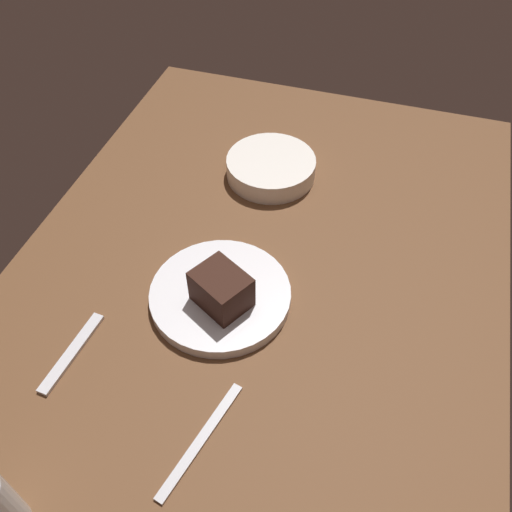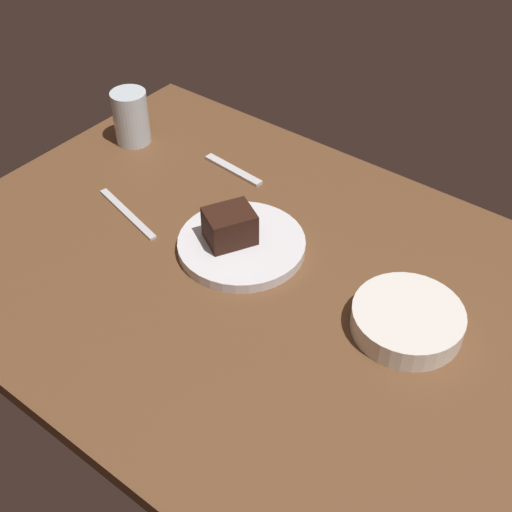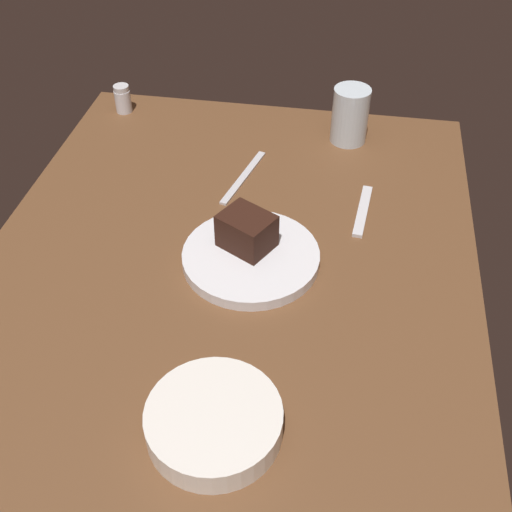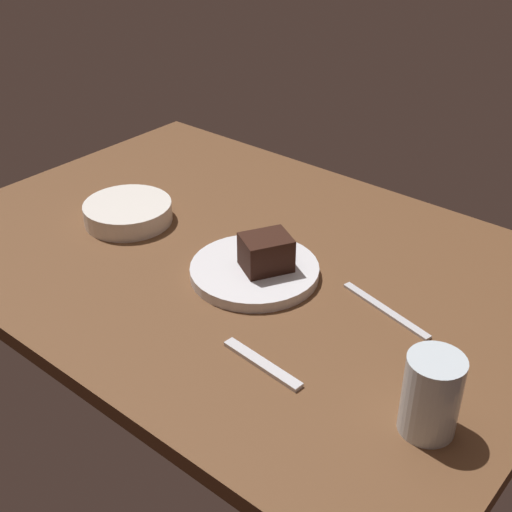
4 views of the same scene
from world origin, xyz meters
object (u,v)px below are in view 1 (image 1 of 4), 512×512
chocolate_cake_slice (221,289)px  butter_knife (201,440)px  side_bowl (271,167)px  dessert_spoon (72,352)px  dessert_plate (220,295)px

chocolate_cake_slice → butter_knife: 22.92cm
chocolate_cake_slice → side_bowl: chocolate_cake_slice is taller
dessert_spoon → butter_knife: bearing=-101.4°
dessert_spoon → butter_knife: (-7.04, -23.75, -0.10)cm
chocolate_cake_slice → dessert_spoon: bearing=127.9°
dessert_plate → chocolate_cake_slice: size_ratio=2.75×
side_bowl → butter_knife: size_ratio=0.94×
side_bowl → dessert_plate: bearing=-178.4°
chocolate_cake_slice → side_bowl: size_ratio=0.47×
side_bowl → chocolate_cake_slice: bearing=-176.8°
chocolate_cake_slice → butter_knife: (-21.91, -4.65, -4.85)cm
side_bowl → dessert_spoon: (-49.64, 17.16, -1.68)cm
dessert_plate → dessert_spoon: 24.62cm
side_bowl → butter_knife: (-56.68, -6.59, -1.78)cm
dessert_plate → chocolate_cake_slice: (-1.81, -1.01, 4.10)cm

